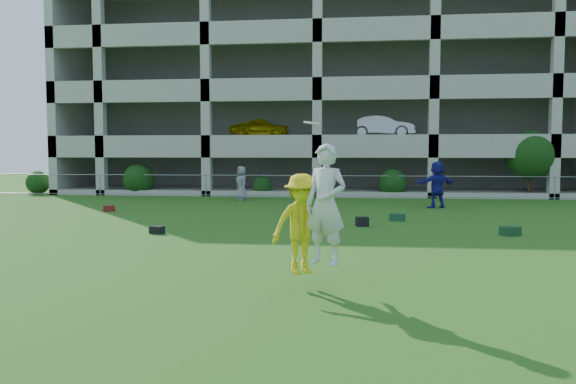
# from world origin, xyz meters

# --- Properties ---
(ground) EXTENTS (100.00, 100.00, 0.00)m
(ground) POSITION_xyz_m (0.00, 0.00, 0.00)
(ground) COLOR #235114
(ground) RESTS_ON ground
(bystander_c) EXTENTS (0.92, 0.99, 1.69)m
(bystander_c) POSITION_xyz_m (-3.58, 16.73, 0.85)
(bystander_c) COLOR gray
(bystander_c) RESTS_ON ground
(bystander_d) EXTENTS (1.94, 1.30, 2.01)m
(bystander_d) POSITION_xyz_m (5.48, 13.97, 1.00)
(bystander_d) COLOR navy
(bystander_d) RESTS_ON ground
(bag_black_b) EXTENTS (0.46, 0.37, 0.22)m
(bag_black_b) POSITION_xyz_m (-3.75, 5.14, 0.11)
(bag_black_b) COLOR black
(bag_black_b) RESTS_ON ground
(bag_green_c) EXTENTS (0.60, 0.54, 0.26)m
(bag_green_c) POSITION_xyz_m (6.38, 5.95, 0.13)
(bag_green_c) COLOR #133614
(bag_green_c) RESTS_ON ground
(crate_d) EXTENTS (0.44, 0.44, 0.30)m
(crate_d) POSITION_xyz_m (2.22, 7.48, 0.15)
(crate_d) COLOR black
(crate_d) RESTS_ON ground
(bag_red_f) EXTENTS (0.53, 0.47, 0.24)m
(bag_red_f) POSITION_xyz_m (-7.81, 10.88, 0.12)
(bag_red_f) COLOR #54170E
(bag_red_f) RESTS_ON ground
(bag_green_g) EXTENTS (0.56, 0.43, 0.25)m
(bag_green_g) POSITION_xyz_m (3.45, 9.06, 0.12)
(bag_green_g) COLOR #143922
(bag_green_g) RESTS_ON ground
(frisbee_contest) EXTENTS (1.51, 1.30, 2.62)m
(frisbee_contest) POSITION_xyz_m (1.20, -1.06, 1.26)
(frisbee_contest) COLOR yellow
(frisbee_contest) RESTS_ON ground
(parking_garage) EXTENTS (30.00, 14.00, 12.00)m
(parking_garage) POSITION_xyz_m (-0.00, 27.70, 6.01)
(parking_garage) COLOR #9E998C
(parking_garage) RESTS_ON ground
(fence) EXTENTS (36.06, 0.06, 1.20)m
(fence) POSITION_xyz_m (0.00, 19.00, 0.61)
(fence) COLOR gray
(fence) RESTS_ON ground
(shrub_row) EXTENTS (34.38, 2.52, 3.50)m
(shrub_row) POSITION_xyz_m (4.59, 19.70, 1.51)
(shrub_row) COLOR #163D11
(shrub_row) RESTS_ON ground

